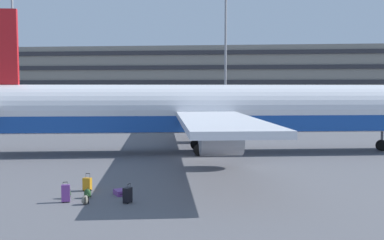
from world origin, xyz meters
name	(u,v)px	position (x,y,z in m)	size (l,w,h in m)	color
ground_plane	(203,157)	(0.00, 0.00, 0.00)	(600.00, 600.00, 0.00)	#5B5B60
terminal_structure	(223,83)	(0.00, 51.93, 6.16)	(148.31, 21.32, 12.32)	gray
airliner	(211,111)	(0.43, 2.31, 3.31)	(42.29, 34.42, 11.12)	silver
light_mast_far_left	(13,37)	(-33.31, 35.72, 13.30)	(1.80, 0.50, 23.18)	gray
light_mast_left	(226,38)	(0.84, 35.72, 12.80)	(1.80, 0.50, 22.21)	gray
suitcase_purple	(66,193)	(-5.19, -13.59, 0.43)	(0.42, 0.32, 0.95)	#72388C
suitcase_orange	(128,195)	(-2.40, -13.42, 0.38)	(0.40, 0.47, 0.89)	black
suitcase_silver	(120,192)	(-3.13, -11.99, 0.12)	(0.80, 0.88, 0.25)	#72388C
suitcase_upright	(87,184)	(-4.98, -11.33, 0.36)	(0.43, 0.31, 0.87)	orange
backpack_black	(67,194)	(-5.39, -12.92, 0.22)	(0.37, 0.29, 0.51)	#264C26
backpack_large	(87,194)	(-4.48, -12.77, 0.21)	(0.40, 0.35, 0.49)	#264C26
backpack_scuffed	(85,200)	(-4.21, -13.85, 0.20)	(0.38, 0.41, 0.47)	gray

